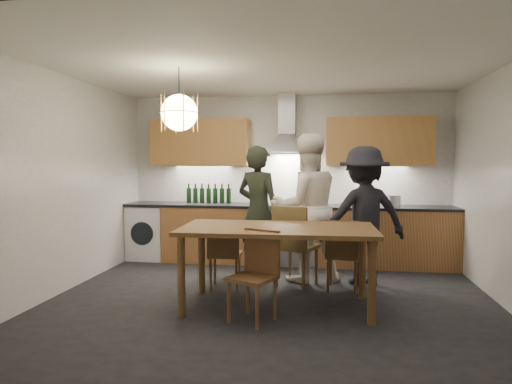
# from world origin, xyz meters

# --- Properties ---
(ground) EXTENTS (5.00, 5.00, 0.00)m
(ground) POSITION_xyz_m (0.00, 0.00, 0.00)
(ground) COLOR black
(ground) RESTS_ON ground
(room_shell) EXTENTS (5.02, 4.52, 2.61)m
(room_shell) POSITION_xyz_m (0.00, 0.00, 1.71)
(room_shell) COLOR white
(room_shell) RESTS_ON ground
(counter_run) EXTENTS (5.00, 0.62, 0.90)m
(counter_run) POSITION_xyz_m (0.02, 1.95, 0.45)
(counter_run) COLOR #B97D47
(counter_run) RESTS_ON ground
(range_stove) EXTENTS (0.90, 0.60, 0.92)m
(range_stove) POSITION_xyz_m (0.00, 1.94, 0.44)
(range_stove) COLOR silver
(range_stove) RESTS_ON ground
(wall_fixtures) EXTENTS (4.30, 0.54, 1.10)m
(wall_fixtures) POSITION_xyz_m (0.00, 2.07, 1.87)
(wall_fixtures) COLOR tan
(wall_fixtures) RESTS_ON ground
(pendant_lamp) EXTENTS (0.43, 0.43, 0.70)m
(pendant_lamp) POSITION_xyz_m (-1.00, -0.10, 2.10)
(pendant_lamp) COLOR black
(pendant_lamp) RESTS_ON ground
(dining_table) EXTENTS (2.09, 1.09, 0.87)m
(dining_table) POSITION_xyz_m (0.10, -0.17, 0.77)
(dining_table) COLOR brown
(dining_table) RESTS_ON ground
(chair_back_left) EXTENTS (0.42, 0.42, 0.86)m
(chair_back_left) POSITION_xyz_m (-0.62, 0.41, 0.49)
(chair_back_left) COLOR brown
(chair_back_left) RESTS_ON ground
(chair_back_mid) EXTENTS (0.60, 0.60, 1.02)m
(chair_back_mid) POSITION_xyz_m (0.21, 0.62, 0.59)
(chair_back_mid) COLOR brown
(chair_back_mid) RESTS_ON ground
(chair_back_right) EXTENTS (0.43, 0.43, 0.87)m
(chair_back_right) POSITION_xyz_m (0.80, 0.53, 0.50)
(chair_back_right) COLOR brown
(chair_back_right) RESTS_ON ground
(chair_front) EXTENTS (0.53, 0.53, 0.89)m
(chair_front) POSITION_xyz_m (-0.07, -0.57, 0.51)
(chair_front) COLOR brown
(chair_front) RESTS_ON ground
(person_left) EXTENTS (0.77, 0.66, 1.78)m
(person_left) POSITION_xyz_m (-0.31, 1.15, 0.89)
(person_left) COLOR black
(person_left) RESTS_ON ground
(person_mid) EXTENTS (1.13, 1.01, 1.92)m
(person_mid) POSITION_xyz_m (0.35, 0.99, 0.96)
(person_mid) COLOR white
(person_mid) RESTS_ON ground
(person_right) EXTENTS (1.28, 0.97, 1.75)m
(person_right) POSITION_xyz_m (1.08, 0.92, 0.88)
(person_right) COLOR black
(person_right) RESTS_ON ground
(mixing_bowl) EXTENTS (0.29, 0.29, 0.07)m
(mixing_bowl) POSITION_xyz_m (1.27, 1.90, 0.93)
(mixing_bowl) COLOR silver
(mixing_bowl) RESTS_ON counter_run
(stock_pot) EXTENTS (0.29, 0.29, 0.16)m
(stock_pot) POSITION_xyz_m (1.58, 1.98, 0.98)
(stock_pot) COLOR silver
(stock_pot) RESTS_ON counter_run
(wine_bottles) EXTENTS (0.72, 0.07, 0.31)m
(wine_bottles) POSITION_xyz_m (-1.24, 2.04, 1.05)
(wine_bottles) COLOR black
(wine_bottles) RESTS_ON counter_run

